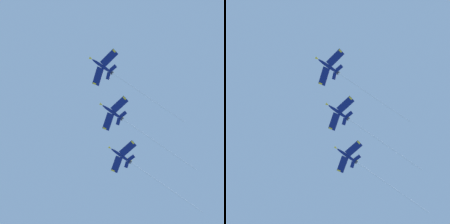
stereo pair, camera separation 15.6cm
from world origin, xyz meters
TOP-DOWN VIEW (x-y plane):
  - jet_lead at (19.98, 11.77)m, footprint 48.05×28.55m
  - jet_second at (28.10, 33.67)m, footprint 49.86×29.85m
  - jet_third at (33.88, 54.81)m, footprint 49.93×29.79m

SIDE VIEW (x-z plane):
  - jet_third at x=33.88m, z-range 153.29..169.86m
  - jet_second at x=28.10m, z-range 156.85..173.31m
  - jet_lead at x=19.98m, z-range 160.83..178.65m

